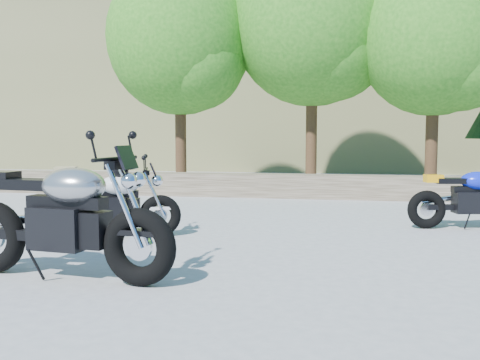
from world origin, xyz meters
name	(u,v)px	position (x,y,z in m)	size (l,w,h in m)	color
ground	(208,250)	(0.00, 0.00, 0.00)	(90.00, 90.00, 0.00)	gray
stone_wall	(269,186)	(0.00, 5.50, 0.25)	(22.00, 0.55, 0.50)	brown
hillside	(366,34)	(3.00, 28.00, 7.50)	(80.00, 30.00, 15.00)	#65663F
tree_decid_left	(183,44)	(-2.39, 7.14, 3.63)	(3.67, 3.67, 5.62)	#382314
tree_decid_mid	(317,25)	(0.91, 7.54, 4.04)	(4.08, 4.08, 6.24)	#382314
tree_decid_right	(440,40)	(3.71, 6.94, 3.50)	(3.54, 3.54, 5.41)	#382314
silver_bike	(64,220)	(-1.01, -1.46, 0.56)	(2.31, 0.73, 1.16)	black
white_bike	(111,201)	(-1.44, 0.53, 0.49)	(1.76, 0.77, 1.00)	black
blue_bike	(471,198)	(3.38, 2.13, 0.44)	(1.80, 0.61, 0.91)	black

